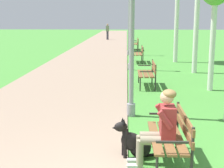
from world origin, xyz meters
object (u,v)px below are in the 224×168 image
(park_bench_far, at_px, (139,53))
(lamp_post_far, at_px, (129,20))
(park_bench_mid, at_px, (148,72))
(dog_black, at_px, (135,143))
(lamp_post_near, at_px, (132,22))
(lamp_post_mid, at_px, (131,21))
(park_bench_near, at_px, (172,133))
(person_seated_on_near_bench, at_px, (160,125))
(park_bench_furthest, at_px, (135,43))
(pedestrian_distant, at_px, (108,32))

(park_bench_far, distance_m, lamp_post_far, 3.80)
(park_bench_mid, xyz_separation_m, dog_black, (-0.59, -5.85, -0.25))
(lamp_post_near, bearing_deg, lamp_post_mid, 89.65)
(park_bench_near, xyz_separation_m, person_seated_on_near_bench, (-0.21, -0.12, 0.17))
(park_bench_furthest, xyz_separation_m, lamp_post_mid, (-0.46, -9.08, 1.65))
(lamp_post_mid, bearing_deg, park_bench_near, -86.60)
(park_bench_furthest, relative_size, lamp_post_mid, 0.36)
(lamp_post_near, bearing_deg, park_bench_near, -76.78)
(park_bench_mid, height_order, park_bench_far, same)
(park_bench_near, relative_size, park_bench_far, 1.00)
(park_bench_near, bearing_deg, lamp_post_near, 103.22)
(park_bench_near, height_order, dog_black, park_bench_near)
(park_bench_mid, height_order, lamp_post_mid, lamp_post_mid)
(lamp_post_near, distance_m, lamp_post_far, 13.00)
(lamp_post_near, xyz_separation_m, lamp_post_mid, (0.04, 7.06, -0.05))
(park_bench_far, distance_m, lamp_post_mid, 3.06)
(person_seated_on_near_bench, relative_size, lamp_post_far, 0.30)
(person_seated_on_near_bench, distance_m, dog_black, 0.65)
(lamp_post_near, relative_size, pedestrian_distant, 2.58)
(park_bench_furthest, bearing_deg, park_bench_near, -89.63)
(lamp_post_near, distance_m, pedestrian_distant, 26.91)
(person_seated_on_near_bench, bearing_deg, park_bench_near, 29.45)
(person_seated_on_near_bench, bearing_deg, park_bench_far, 89.51)
(park_bench_far, xyz_separation_m, person_seated_on_near_bench, (-0.11, -12.35, 0.17))
(park_bench_near, bearing_deg, park_bench_furthest, 90.37)
(park_bench_furthest, height_order, lamp_post_near, lamp_post_near)
(park_bench_far, height_order, person_seated_on_near_bench, person_seated_on_near_bench)
(lamp_post_far, bearing_deg, dog_black, -89.98)
(lamp_post_near, bearing_deg, park_bench_far, 86.91)
(park_bench_near, distance_m, lamp_post_near, 3.19)
(park_bench_mid, relative_size, lamp_post_far, 0.37)
(dog_black, relative_size, lamp_post_near, 0.19)
(person_seated_on_near_bench, height_order, dog_black, person_seated_on_near_bench)
(pedestrian_distant, bearing_deg, park_bench_mid, -83.40)
(lamp_post_far, xyz_separation_m, pedestrian_distant, (-2.10, 13.79, -1.28))
(person_seated_on_near_bench, relative_size, dog_black, 1.52)
(park_bench_far, bearing_deg, pedestrian_distant, 98.60)
(park_bench_far, bearing_deg, lamp_post_mid, -100.63)
(park_bench_far, distance_m, lamp_post_near, 9.76)
(lamp_post_far, relative_size, pedestrian_distant, 2.48)
(park_bench_furthest, bearing_deg, pedestrian_distant, 103.63)
(lamp_post_mid, height_order, lamp_post_far, lamp_post_mid)
(park_bench_far, xyz_separation_m, lamp_post_near, (-0.52, -9.59, 1.69))
(park_bench_furthest, height_order, dog_black, park_bench_furthest)
(park_bench_far, height_order, dog_black, park_bench_far)
(park_bench_mid, distance_m, person_seated_on_near_bench, 6.18)
(dog_black, distance_m, lamp_post_near, 3.11)
(dog_black, bearing_deg, pedestrian_distant, 94.13)
(park_bench_near, distance_m, pedestrian_distant, 29.55)
(person_seated_on_near_bench, bearing_deg, lamp_post_far, 91.42)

